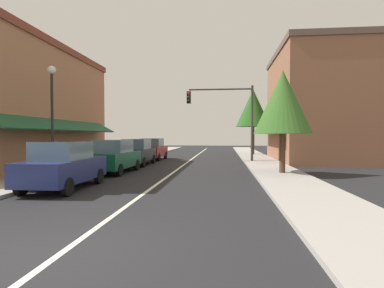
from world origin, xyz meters
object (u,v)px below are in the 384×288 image
(parked_car_nearest_left, at_px, (64,166))
(tree_right_near, at_px, (283,102))
(parked_car_second_left, at_px, (114,156))
(street_lamp_left_near, at_px, (52,104))
(parked_car_far_left, at_px, (153,149))
(tree_right_far, at_px, (253,108))
(traffic_signal_mast_arm, at_px, (229,110))
(parked_car_third_left, at_px, (137,152))

(parked_car_nearest_left, xyz_separation_m, tree_right_near, (8.85, 5.09, 2.78))
(parked_car_second_left, height_order, street_lamp_left_near, street_lamp_left_near)
(parked_car_far_left, relative_size, street_lamp_left_near, 0.81)
(tree_right_near, bearing_deg, parked_car_nearest_left, -150.10)
(parked_car_nearest_left, relative_size, tree_right_far, 0.62)
(traffic_signal_mast_arm, distance_m, tree_right_near, 7.72)
(parked_car_nearest_left, xyz_separation_m, parked_car_second_left, (0.08, 5.04, 0.00))
(parked_car_nearest_left, bearing_deg, tree_right_near, 28.53)
(parked_car_nearest_left, bearing_deg, tree_right_far, 65.80)
(street_lamp_left_near, bearing_deg, parked_car_far_left, 81.08)
(parked_car_third_left, bearing_deg, parked_car_second_left, -89.70)
(parked_car_third_left, bearing_deg, street_lamp_left_near, -104.75)
(parked_car_nearest_left, height_order, tree_right_near, tree_right_near)
(traffic_signal_mast_arm, height_order, tree_right_far, tree_right_far)
(traffic_signal_mast_arm, xyz_separation_m, street_lamp_left_near, (-8.10, -10.03, -0.48))
(traffic_signal_mast_arm, bearing_deg, tree_right_near, -70.67)
(parked_car_nearest_left, relative_size, parked_car_third_left, 1.01)
(parked_car_third_left, xyz_separation_m, street_lamp_left_near, (-1.87, -7.06, 2.54))
(parked_car_nearest_left, distance_m, traffic_signal_mast_arm, 14.21)
(parked_car_second_left, bearing_deg, parked_car_third_left, 91.74)
(street_lamp_left_near, distance_m, tree_right_near, 11.00)
(parked_car_nearest_left, bearing_deg, parked_car_second_left, 87.68)
(parked_car_far_left, bearing_deg, tree_right_far, 38.89)
(tree_right_near, height_order, tree_right_far, tree_right_far)
(street_lamp_left_near, bearing_deg, parked_car_third_left, 75.14)
(parked_car_third_left, relative_size, parked_car_far_left, 0.99)
(traffic_signal_mast_arm, relative_size, tree_right_near, 1.08)
(parked_car_nearest_left, relative_size, parked_car_second_left, 1.00)
(parked_car_nearest_left, bearing_deg, traffic_signal_mast_arm, 61.67)
(tree_right_near, xyz_separation_m, tree_right_far, (-0.01, 15.91, 1.14))
(parked_car_nearest_left, distance_m, tree_right_near, 10.58)
(parked_car_third_left, relative_size, tree_right_near, 0.78)
(parked_car_second_left, xyz_separation_m, street_lamp_left_near, (-1.89, -2.69, 2.54))
(parked_car_nearest_left, xyz_separation_m, street_lamp_left_near, (-1.80, 2.35, 2.54))
(traffic_signal_mast_arm, bearing_deg, parked_car_nearest_left, -116.96)
(parked_car_third_left, xyz_separation_m, traffic_signal_mast_arm, (6.23, 2.97, 3.02))
(parked_car_second_left, distance_m, parked_car_third_left, 4.37)
(street_lamp_left_near, relative_size, tree_right_far, 0.76)
(parked_car_third_left, height_order, tree_right_near, tree_right_near)
(parked_car_nearest_left, bearing_deg, parked_car_far_left, 88.46)
(parked_car_nearest_left, distance_m, parked_car_third_left, 9.41)
(traffic_signal_mast_arm, bearing_deg, tree_right_far, 73.57)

